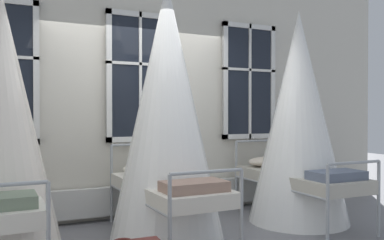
% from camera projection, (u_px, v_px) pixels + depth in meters
% --- Properties ---
extents(ground, '(20.49, 20.49, 0.00)m').
position_uv_depth(ground, '(173.00, 240.00, 4.54)').
color(ground, slate).
extents(back_wall_with_windows, '(8.46, 0.10, 3.58)m').
position_uv_depth(back_wall_with_windows, '(137.00, 83.00, 5.63)').
color(back_wall_with_windows, beige).
rests_on(back_wall_with_windows, ground).
extents(window_bank, '(4.33, 0.10, 2.64)m').
position_uv_depth(window_bank, '(140.00, 135.00, 5.54)').
color(window_bank, black).
rests_on(window_bank, ground).
extents(cot_second, '(1.25, 1.89, 2.84)m').
position_uv_depth(cot_second, '(167.00, 114.00, 4.59)').
color(cot_second, '#9EA3A8').
rests_on(cot_second, ground).
extents(cot_third, '(1.25, 1.89, 2.68)m').
position_uv_depth(cot_third, '(298.00, 120.00, 5.32)').
color(cot_third, '#9EA3A8').
rests_on(cot_third, ground).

